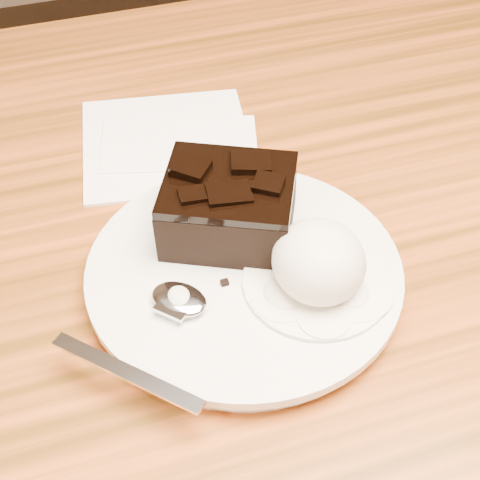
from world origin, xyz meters
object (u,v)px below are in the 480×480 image
object	(u,v)px
dining_table	(241,443)
spoon	(179,301)
brownie	(229,209)
napkin	(167,142)
plate	(244,276)
ice_cream_scoop	(319,262)

from	to	relation	value
dining_table	spoon	bearing A→B (deg)	-130.27
brownie	napkin	xyz separation A→B (m)	(-0.02, 0.15, -0.04)
plate	ice_cream_scoop	world-z (taller)	ice_cream_scoop
dining_table	napkin	bearing A→B (deg)	105.84
ice_cream_scoop	spoon	size ratio (longest dim) A/B	0.42
dining_table	napkin	size ratio (longest dim) A/B	7.56
dining_table	brownie	size ratio (longest dim) A/B	12.09
ice_cream_scoop	napkin	xyz separation A→B (m)	(-0.06, 0.23, -0.04)
ice_cream_scoop	spoon	distance (m)	0.11
ice_cream_scoop	napkin	distance (m)	0.24
brownie	spoon	world-z (taller)	brownie
dining_table	spoon	world-z (taller)	spoon
ice_cream_scoop	brownie	bearing A→B (deg)	120.50
brownie	ice_cream_scoop	xyz separation A→B (m)	(0.04, -0.08, 0.00)
brownie	spoon	distance (m)	0.09
plate	spoon	size ratio (longest dim) A/B	1.41
dining_table	brownie	xyz separation A→B (m)	(-0.02, -0.03, 0.42)
ice_cream_scoop	spoon	bearing A→B (deg)	173.28
plate	spoon	bearing A→B (deg)	-159.41
brownie	spoon	xyz separation A→B (m)	(-0.06, -0.06, -0.02)
dining_table	napkin	distance (m)	0.40
brownie	ice_cream_scoop	size ratio (longest dim) A/B	1.36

